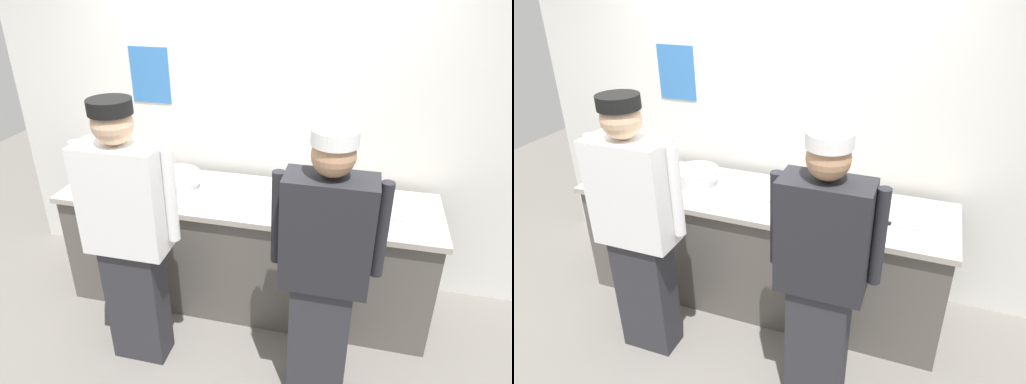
# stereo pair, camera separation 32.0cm
# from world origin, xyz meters

# --- Properties ---
(ground_plane) EXTENTS (9.00, 9.00, 0.00)m
(ground_plane) POSITION_xyz_m (0.00, 0.00, 0.00)
(ground_plane) COLOR slate
(wall_back) EXTENTS (4.25, 0.11, 2.73)m
(wall_back) POSITION_xyz_m (-0.00, 0.88, 1.36)
(wall_back) COLOR silver
(wall_back) RESTS_ON ground
(prep_counter) EXTENTS (2.71, 0.73, 0.90)m
(prep_counter) POSITION_xyz_m (0.00, 0.38, 0.45)
(prep_counter) COLOR #56514C
(prep_counter) RESTS_ON ground
(chef_near_left) EXTENTS (0.63, 0.24, 1.77)m
(chef_near_left) POSITION_xyz_m (-0.54, -0.34, 0.95)
(chef_near_left) COLOR #2D2D33
(chef_near_left) RESTS_ON ground
(chef_center) EXTENTS (0.62, 0.24, 1.71)m
(chef_center) POSITION_xyz_m (0.64, -0.36, 0.92)
(chef_center) COLOR #2D2D33
(chef_center) RESTS_ON ground
(plate_stack_front) EXTENTS (0.21, 0.21, 0.08)m
(plate_stack_front) POSITION_xyz_m (0.41, 0.42, 0.95)
(plate_stack_front) COLOR white
(plate_stack_front) RESTS_ON prep_counter
(mixing_bowl_steel) EXTENTS (0.34, 0.34, 0.10)m
(mixing_bowl_steel) POSITION_xyz_m (-0.54, 0.44, 0.96)
(mixing_bowl_steel) COLOR #B7BABF
(mixing_bowl_steel) RESTS_ON prep_counter
(sheet_tray) EXTENTS (0.55, 0.40, 0.02)m
(sheet_tray) POSITION_xyz_m (-0.10, 0.39, 0.92)
(sheet_tray) COLOR #B7BABF
(sheet_tray) RESTS_ON prep_counter
(squeeze_bottle_primary) EXTENTS (0.06, 0.06, 0.18)m
(squeeze_bottle_primary) POSITION_xyz_m (-0.94, 0.26, 0.99)
(squeeze_bottle_primary) COLOR red
(squeeze_bottle_primary) RESTS_ON prep_counter
(squeeze_bottle_secondary) EXTENTS (0.06, 0.06, 0.19)m
(squeeze_bottle_secondary) POSITION_xyz_m (0.83, 0.45, 1.00)
(squeeze_bottle_secondary) COLOR orange
(squeeze_bottle_secondary) RESTS_ON prep_counter
(squeeze_bottle_spare) EXTENTS (0.06, 0.06, 0.19)m
(squeeze_bottle_spare) POSITION_xyz_m (-1.05, 0.44, 0.99)
(squeeze_bottle_spare) COLOR red
(squeeze_bottle_spare) RESTS_ON prep_counter
(ramekin_yellow_sauce) EXTENTS (0.10, 0.10, 0.04)m
(ramekin_yellow_sauce) POSITION_xyz_m (0.29, 0.21, 0.93)
(ramekin_yellow_sauce) COLOR white
(ramekin_yellow_sauce) RESTS_ON prep_counter
(ramekin_red_sauce) EXTENTS (0.10, 0.10, 0.04)m
(ramekin_red_sauce) POSITION_xyz_m (-0.78, 0.29, 0.93)
(ramekin_red_sauce) COLOR white
(ramekin_red_sauce) RESTS_ON prep_counter
(ramekin_green_sauce) EXTENTS (0.09, 0.09, 0.05)m
(ramekin_green_sauce) POSITION_xyz_m (0.72, 0.51, 0.93)
(ramekin_green_sauce) COLOR white
(ramekin_green_sauce) RESTS_ON prep_counter
(deli_cup) EXTENTS (0.09, 0.09, 0.10)m
(deli_cup) POSITION_xyz_m (0.23, 0.57, 0.96)
(deli_cup) COLOR white
(deli_cup) RESTS_ON prep_counter
(chefs_knife) EXTENTS (0.27, 0.03, 0.02)m
(chefs_knife) POSITION_xyz_m (0.95, 0.30, 0.91)
(chefs_knife) COLOR #B7BABF
(chefs_knife) RESTS_ON prep_counter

